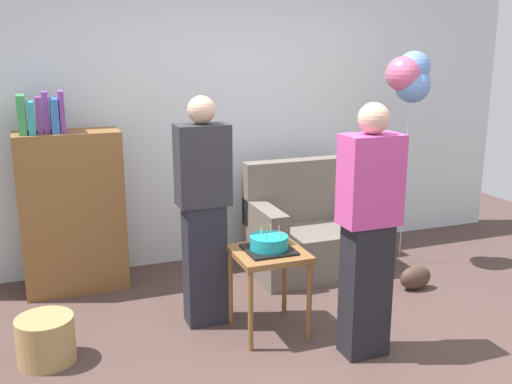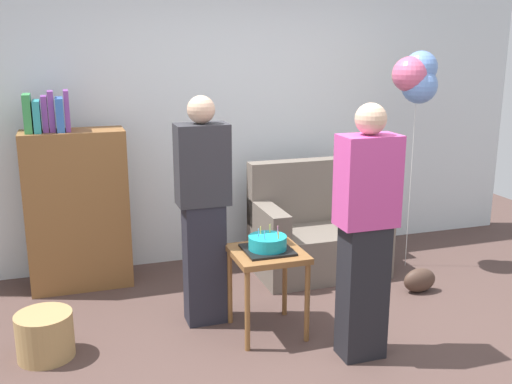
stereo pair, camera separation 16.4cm
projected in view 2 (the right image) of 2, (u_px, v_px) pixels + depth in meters
ground_plane at (315, 357)px, 3.82m from camera, size 8.00×8.00×0.00m
wall_back at (227, 113)px, 5.38m from camera, size 6.00×0.10×2.70m
couch at (316, 233)px, 5.21m from camera, size 1.10×0.70×0.96m
bookshelf at (76, 206)px, 4.78m from camera, size 0.80×0.36×1.61m
side_table at (267, 264)px, 4.03m from camera, size 0.48×0.48×0.60m
birthday_cake at (268, 244)px, 4.00m from camera, size 0.32×0.32×0.17m
person_blowing_candles at (203, 211)px, 4.12m from camera, size 0.36×0.22×1.63m
person_holding_cake at (365, 233)px, 3.64m from camera, size 0.36×0.22×1.63m
wicker_basket at (45, 335)px, 3.78m from camera, size 0.36×0.36×0.30m
handbag at (420, 280)px, 4.79m from camera, size 0.28×0.14×0.20m
balloon_bunch at (415, 76)px, 4.96m from camera, size 0.40×0.37×1.90m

